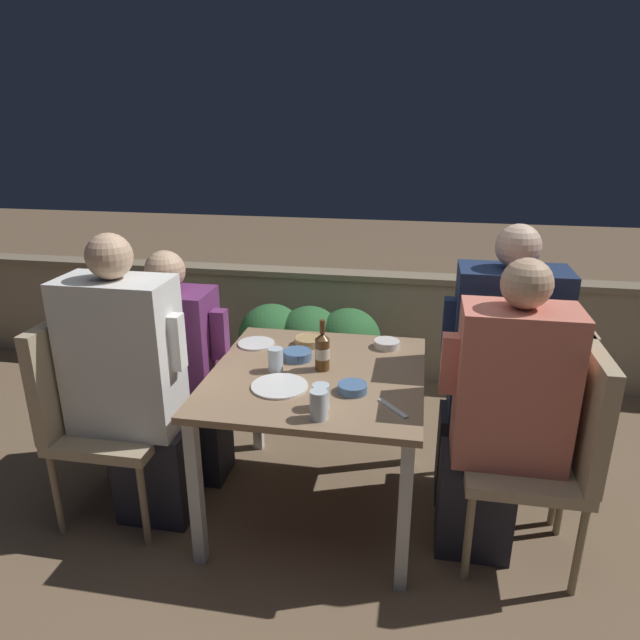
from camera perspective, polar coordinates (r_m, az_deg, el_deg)
ground_plane at (r=2.90m, az=-0.27°, el=-17.98°), size 16.00×16.00×0.00m
parapet_wall at (r=4.07m, az=3.66°, el=-0.31°), size 9.00×0.18×0.75m
dining_table at (r=2.57m, az=-0.29°, el=-6.95°), size 0.94×0.99×0.71m
planter_hedge at (r=3.65m, az=-1.09°, el=-3.04°), size 0.91×0.47×0.65m
chair_left_near at (r=2.79m, az=-21.92°, el=-7.59°), size 0.48×0.47×0.96m
person_white_polo at (r=2.64m, az=-18.29°, el=-6.16°), size 0.52×0.26×1.34m
chair_left_far at (r=3.02m, az=-17.47°, el=-4.93°), size 0.48×0.47×0.96m
person_purple_stripe at (r=2.91m, az=-13.74°, el=-4.76°), size 0.49×0.26×1.19m
chair_right_near at (r=2.50m, az=22.40°, el=-10.96°), size 0.48×0.47×0.96m
person_coral_top at (r=2.42m, az=17.71°, el=-9.11°), size 0.50×0.26×1.29m
chair_right_far at (r=2.80m, az=21.29°, el=-7.36°), size 0.48×0.47×0.96m
person_navy_jumper at (r=2.72m, az=17.23°, el=-5.03°), size 0.52×0.26×1.36m
beer_bottle at (r=2.52m, az=0.23°, el=-3.11°), size 0.07×0.07×0.23m
plate_0 at (r=2.40m, az=-4.07°, el=-6.62°), size 0.24×0.24×0.01m
plate_1 at (r=2.85m, az=-6.40°, el=-2.35°), size 0.18×0.18×0.01m
bowl_0 at (r=2.82m, az=-1.14°, el=-2.07°), size 0.14×0.14×0.04m
bowl_1 at (r=2.81m, az=6.69°, el=-2.34°), size 0.12×0.12×0.04m
bowl_2 at (r=2.36m, az=3.26°, el=-6.74°), size 0.12×0.12×0.04m
bowl_3 at (r=2.66m, az=-2.28°, el=-3.45°), size 0.13×0.13×0.04m
glass_cup_0 at (r=2.22m, az=0.07°, el=-7.66°), size 0.07×0.07×0.10m
glass_cup_1 at (r=2.14m, az=-0.14°, el=-8.49°), size 0.07×0.07×0.11m
glass_cup_2 at (r=2.53m, az=-4.47°, el=-3.97°), size 0.07×0.07×0.11m
fork_0 at (r=2.25m, az=7.28°, el=-8.74°), size 0.13×0.14×0.01m
potted_plant at (r=3.68m, az=-13.94°, el=-2.11°), size 0.34×0.34×0.72m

